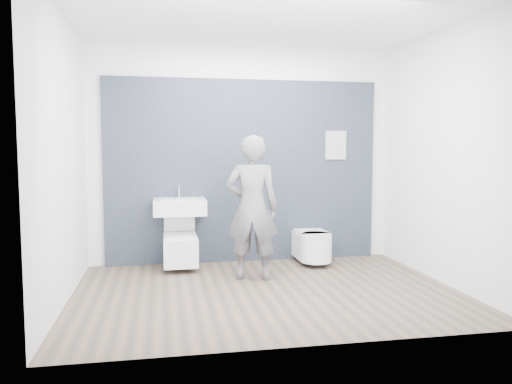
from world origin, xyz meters
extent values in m
plane|color=brown|center=(0.00, 0.00, 0.00)|extent=(4.00, 4.00, 0.00)
plane|color=white|center=(0.00, 1.50, 1.40)|extent=(4.00, 0.00, 4.00)
plane|color=white|center=(0.00, -1.50, 1.40)|extent=(4.00, 0.00, 4.00)
plane|color=white|center=(-2.00, 0.00, 1.40)|extent=(0.00, 3.00, 3.00)
plane|color=white|center=(2.00, 0.00, 1.40)|extent=(0.00, 3.00, 3.00)
plane|color=white|center=(0.00, 0.00, 2.80)|extent=(4.00, 4.00, 0.00)
cube|color=black|center=(0.00, 1.47, 0.00)|extent=(3.60, 0.06, 2.40)
cube|color=white|center=(-0.86, 1.20, 0.78)|extent=(0.64, 0.48, 0.19)
cube|color=silver|center=(-0.86, 1.18, 0.87)|extent=(0.45, 0.32, 0.03)
cylinder|color=silver|center=(-0.86, 1.38, 0.95)|extent=(0.02, 0.02, 0.16)
cylinder|color=silver|center=(-0.86, 1.33, 1.02)|extent=(0.02, 0.11, 0.02)
cylinder|color=silver|center=(-0.86, 1.42, 0.62)|extent=(0.04, 0.04, 0.13)
cube|color=white|center=(-0.86, 1.14, 0.24)|extent=(0.41, 0.60, 0.35)
cylinder|color=silver|center=(-0.86, 1.10, 0.40)|extent=(0.29, 0.29, 0.03)
cube|color=white|center=(-0.86, 1.10, 0.43)|extent=(0.39, 0.48, 0.02)
cube|color=white|center=(-0.86, 1.35, 0.65)|extent=(0.39, 0.10, 0.43)
cube|color=silver|center=(-0.86, 1.41, 0.11)|extent=(0.11, 0.06, 0.08)
cube|color=white|center=(0.85, 1.21, 0.23)|extent=(0.40, 0.47, 0.33)
cylinder|color=white|center=(0.85, 0.97, 0.23)|extent=(0.40, 0.40, 0.33)
cube|color=white|center=(0.85, 1.17, 0.41)|extent=(0.38, 0.44, 0.03)
cylinder|color=white|center=(0.85, 0.95, 0.41)|extent=(0.38, 0.38, 0.03)
cube|color=silver|center=(0.85, 1.41, 0.10)|extent=(0.11, 0.06, 0.08)
cube|color=silver|center=(1.25, 1.43, 0.00)|extent=(0.29, 0.03, 0.38)
imported|color=slate|center=(-0.06, 0.52, 0.83)|extent=(0.68, 0.52, 1.65)
camera|label=1|loc=(-1.06, -5.04, 1.50)|focal=35.00mm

